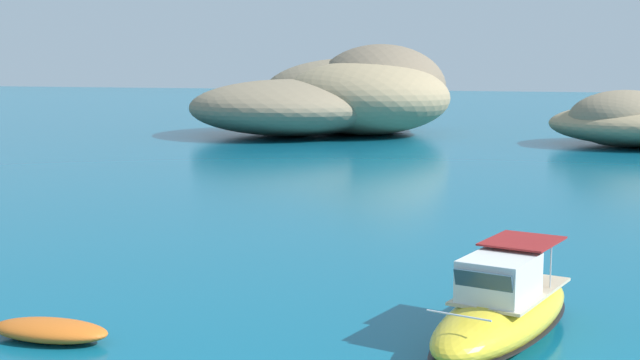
{
  "coord_description": "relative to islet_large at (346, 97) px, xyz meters",
  "views": [
    {
      "loc": [
        8.43,
        -5.22,
        5.6
      ],
      "look_at": [
        -0.52,
        17.29,
        2.36
      ],
      "focal_mm": 47.03,
      "sensor_mm": 36.0,
      "label": 1
    }
  ],
  "objects": [
    {
      "name": "motorboat_yellow",
      "position": [
        22.16,
        -51.7,
        -2.51
      ],
      "size": [
        2.97,
        6.38,
        1.93
      ],
      "color": "yellow",
      "rests_on": "ground"
    },
    {
      "name": "dinghy_tender",
      "position": [
        13.45,
        -55.17,
        -2.9
      ],
      "size": [
        2.86,
        1.39,
        0.58
      ],
      "color": "orange",
      "rests_on": "ground"
    },
    {
      "name": "islet_large",
      "position": [
        0.0,
        0.0,
        0.0
      ],
      "size": [
        26.08,
        26.19,
        7.69
      ],
      "color": "#9E8966",
      "rests_on": "ground"
    }
  ]
}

